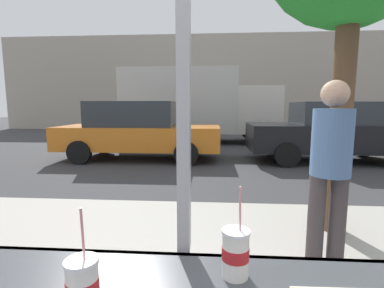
# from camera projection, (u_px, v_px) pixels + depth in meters

# --- Properties ---
(ground_plane) EXTENTS (60.00, 60.00, 0.00)m
(ground_plane) POSITION_uv_depth(u_px,v_px,m) (208.00, 154.00, 9.11)
(ground_plane) COLOR #38383A
(sidewalk_strip) EXTENTS (16.00, 2.80, 0.12)m
(sidewalk_strip) POSITION_uv_depth(u_px,v_px,m) (199.00, 256.00, 2.77)
(sidewalk_strip) COLOR #B2ADA3
(sidewalk_strip) RESTS_ON ground
(window_wall) EXTENTS (3.11, 0.20, 2.90)m
(window_wall) POSITION_uv_depth(u_px,v_px,m) (183.00, 10.00, 1.02)
(window_wall) COLOR #2D2D33
(window_wall) RESTS_ON ground
(building_facade_far) EXTENTS (28.00, 1.20, 6.15)m
(building_facade_far) POSITION_uv_depth(u_px,v_px,m) (210.00, 83.00, 18.61)
(building_facade_far) COLOR #A89E8E
(building_facade_far) RESTS_ON ground
(soda_cup_left) EXTENTS (0.09, 0.09, 0.32)m
(soda_cup_left) POSITION_uv_depth(u_px,v_px,m) (82.00, 285.00, 0.78)
(soda_cup_left) COLOR silver
(soda_cup_left) RESTS_ON window_counter
(soda_cup_right) EXTENTS (0.10, 0.10, 0.32)m
(soda_cup_right) POSITION_uv_depth(u_px,v_px,m) (235.00, 252.00, 0.94)
(soda_cup_right) COLOR white
(soda_cup_right) RESTS_ON window_counter
(parked_car_orange) EXTENTS (4.64, 1.92, 1.68)m
(parked_car_orange) POSITION_uv_depth(u_px,v_px,m) (138.00, 130.00, 8.12)
(parked_car_orange) COLOR orange
(parked_car_orange) RESTS_ON ground
(parked_car_black) EXTENTS (4.47, 1.91, 1.66)m
(parked_car_black) POSITION_uv_depth(u_px,v_px,m) (332.00, 131.00, 7.74)
(parked_car_black) COLOR black
(parked_car_black) RESTS_ON ground
(box_truck) EXTENTS (6.52, 2.44, 3.08)m
(box_truck) POSITION_uv_depth(u_px,v_px,m) (196.00, 104.00, 11.90)
(box_truck) COLOR beige
(box_truck) RESTS_ON ground
(pedestrian) EXTENTS (0.32, 0.32, 1.63)m
(pedestrian) POSITION_uv_depth(u_px,v_px,m) (330.00, 165.00, 2.33)
(pedestrian) COLOR #433B3C
(pedestrian) RESTS_ON sidewalk_strip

